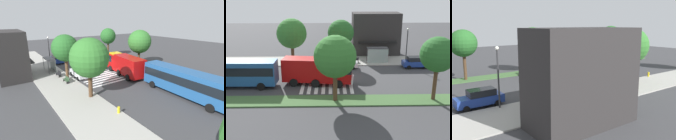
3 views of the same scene
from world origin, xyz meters
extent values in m
plane|color=#38383A|center=(0.00, 0.00, 0.00)|extent=(120.00, 120.00, 0.00)
cube|color=#9E9B93|center=(0.00, 9.22, 0.07)|extent=(60.00, 5.86, 0.14)
cube|color=#3D6033|center=(0.00, -7.79, 0.07)|extent=(60.00, 3.00, 0.14)
cube|color=silver|center=(-4.66, 0.00, 0.01)|extent=(0.45, 11.33, 0.01)
cube|color=silver|center=(-3.76, 0.00, 0.01)|extent=(0.45, 11.33, 0.01)
cube|color=silver|center=(-2.86, 0.00, 0.01)|extent=(0.45, 11.33, 0.01)
cube|color=silver|center=(-1.96, 0.00, 0.01)|extent=(0.45, 11.33, 0.01)
cube|color=silver|center=(-1.06, 0.00, 0.01)|extent=(0.45, 11.33, 0.01)
cube|color=silver|center=(-0.16, 0.00, 0.01)|extent=(0.45, 11.33, 0.01)
cube|color=silver|center=(0.74, 0.00, 0.01)|extent=(0.45, 11.33, 0.01)
cube|color=silver|center=(1.64, 0.00, 0.01)|extent=(0.45, 11.33, 0.01)
cube|color=#A50C0C|center=(0.40, -2.49, 1.90)|extent=(3.02, 2.84, 2.69)
cube|color=#A50C0C|center=(-4.11, -1.93, 2.04)|extent=(6.63, 3.29, 2.98)
cube|color=black|center=(0.81, -2.54, 2.44)|extent=(2.26, 2.77, 1.19)
cube|color=silver|center=(1.85, -2.67, 0.80)|extent=(0.55, 2.53, 0.50)
cube|color=yellow|center=(0.40, -2.49, 3.36)|extent=(2.11, 1.99, 0.24)
cylinder|color=black|center=(0.28, -1.21, 0.55)|extent=(1.13, 0.43, 1.10)
cylinder|color=black|center=(-0.03, -3.71, 0.55)|extent=(1.13, 0.43, 1.10)
cylinder|color=black|center=(-5.54, -0.49, 0.55)|extent=(1.13, 0.43, 1.10)
cylinder|color=black|center=(-5.85, -2.99, 0.55)|extent=(1.13, 0.43, 1.10)
cylinder|color=black|center=(-2.69, -0.84, 0.55)|extent=(1.13, 0.43, 1.10)
cylinder|color=black|center=(-3.00, -3.34, 0.55)|extent=(1.13, 0.43, 1.10)
cube|color=silver|center=(0.88, 5.09, 0.68)|extent=(4.78, 1.99, 0.72)
cube|color=black|center=(0.64, 5.10, 1.34)|extent=(2.70, 1.69, 0.61)
cylinder|color=black|center=(2.47, 5.91, 0.32)|extent=(0.65, 0.25, 0.64)
cylinder|color=black|center=(2.39, 4.13, 0.32)|extent=(0.65, 0.25, 0.64)
cylinder|color=black|center=(-0.63, 6.05, 0.32)|extent=(0.65, 0.25, 0.64)
cylinder|color=black|center=(-0.71, 4.28, 0.32)|extent=(0.65, 0.25, 0.64)
cube|color=navy|center=(12.87, 5.09, 0.74)|extent=(4.68, 1.87, 0.83)
cube|color=black|center=(12.63, 5.09, 1.48)|extent=(2.63, 1.61, 0.66)
cylinder|color=black|center=(14.38, 6.01, 0.32)|extent=(0.64, 0.23, 0.64)
cylinder|color=black|center=(14.42, 4.24, 0.32)|extent=(0.64, 0.23, 0.64)
cylinder|color=black|center=(11.32, 5.94, 0.32)|extent=(0.64, 0.23, 0.64)
cylinder|color=black|center=(11.35, 4.18, 0.32)|extent=(0.64, 0.23, 0.64)
cube|color=navy|center=(-13.92, -2.83, 2.00)|extent=(11.87, 2.81, 3.00)
cube|color=black|center=(-13.92, -2.83, 2.36)|extent=(11.64, 2.86, 1.08)
cylinder|color=black|center=(-9.81, -4.20, 0.50)|extent=(1.01, 0.32, 1.00)
cylinder|color=black|center=(-9.75, -1.65, 0.50)|extent=(1.01, 0.32, 1.00)
cube|color=#4C4C51|center=(6.94, 8.34, 2.54)|extent=(3.50, 1.40, 0.12)
cube|color=#8C9E99|center=(6.94, 7.68, 1.34)|extent=(3.50, 0.08, 2.40)
cylinder|color=#333338|center=(5.24, 8.99, 1.34)|extent=(0.08, 0.08, 2.40)
cylinder|color=#333338|center=(8.64, 8.99, 1.34)|extent=(0.08, 0.08, 2.40)
cube|color=black|center=(2.94, 8.05, 0.55)|extent=(1.60, 0.50, 0.08)
cube|color=black|center=(2.94, 7.83, 0.82)|extent=(1.60, 0.06, 0.45)
cube|color=black|center=(2.22, 8.05, 0.33)|extent=(0.08, 0.45, 0.37)
cube|color=black|center=(3.66, 8.05, 0.33)|extent=(0.08, 0.45, 0.37)
cube|color=#2D472D|center=(-0.66, 8.05, 0.55)|extent=(1.60, 0.50, 0.08)
cube|color=#2D472D|center=(-0.66, 7.83, 0.82)|extent=(1.60, 0.06, 0.45)
cube|color=black|center=(-1.38, 8.05, 0.33)|extent=(0.08, 0.45, 0.37)
cube|color=black|center=(0.06, 8.05, 0.33)|extent=(0.08, 0.45, 0.37)
cylinder|color=#2D2D30|center=(11.50, 6.89, 2.95)|extent=(0.16, 0.16, 5.61)
sphere|color=white|center=(11.50, 6.89, 5.93)|extent=(0.36, 0.36, 0.36)
cube|color=#282626|center=(7.50, 14.35, 3.93)|extent=(8.81, 4.41, 7.86)
cube|color=black|center=(7.50, 11.75, 2.80)|extent=(7.05, 0.80, 0.16)
cylinder|color=#47301E|center=(-7.31, 7.29, 1.85)|extent=(0.54, 0.54, 3.41)
sphere|color=#2D6B28|center=(-7.31, 7.29, 5.26)|extent=(4.87, 4.87, 4.87)
cylinder|color=#513823|center=(0.65, 7.29, 1.99)|extent=(0.50, 0.50, 3.69)
sphere|color=#235B23|center=(0.65, 7.29, 5.33)|extent=(4.27, 4.27, 4.27)
cylinder|color=#47301E|center=(-0.51, -7.79, 1.88)|extent=(0.49, 0.49, 3.49)
sphere|color=#2D6B28|center=(-0.51, -7.79, 5.27)|extent=(4.70, 4.70, 4.70)
cylinder|color=#47301E|center=(10.78, -7.79, 2.11)|extent=(0.44, 0.44, 3.93)
sphere|color=#235B23|center=(10.78, -7.79, 5.44)|extent=(3.93, 3.93, 3.93)
cylinder|color=gold|center=(-12.52, 6.79, 0.49)|extent=(0.28, 0.28, 0.70)
camera|label=1|loc=(-24.93, 16.56, 9.87)|focal=26.91mm
camera|label=2|loc=(-0.90, -35.95, 12.61)|focal=42.96mm
camera|label=3|loc=(19.96, 28.89, 8.16)|focal=39.36mm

